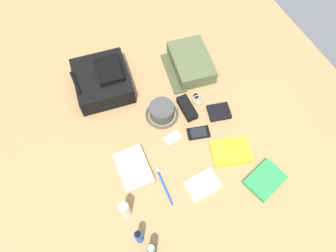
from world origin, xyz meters
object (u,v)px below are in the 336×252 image
cell_phone (198,133)px  toothbrush (163,183)px  shampoo_bottle (152,250)px  wristwatch (198,99)px  folded_towel (134,169)px  toiletry_pouch (190,63)px  travel_guidebook (231,152)px  backpack (103,80)px  media_player (173,138)px  bucket_hat (162,112)px  wallet (219,112)px  toothpaste_tube (125,210)px  sunglasses_case (187,108)px  deodorant_spray (139,237)px  paperback_novel (265,180)px

cell_phone → toothbrush: bearing=121.2°
shampoo_bottle → wristwatch: size_ratio=1.86×
folded_towel → toiletry_pouch: bearing=-50.2°
toiletry_pouch → travel_guidebook: 0.55m
backpack → folded_towel: 0.51m
cell_phone → media_player: bearing=77.0°
bucket_hat → wallet: 0.29m
toothpaste_tube → cell_phone: 0.52m
folded_towel → sunglasses_case: size_ratio=1.43×
cell_phone → wallet: bearing=-68.5°
travel_guidebook → folded_towel: folded_towel is taller
backpack → travel_guidebook: 0.75m
cell_phone → sunglasses_case: 0.15m
toiletry_pouch → toothpaste_tube: 0.86m
deodorant_spray → sunglasses_case: 0.67m
cell_phone → wallet: (0.06, -0.15, 0.01)m
deodorant_spray → backpack: bearing=-9.3°
backpack → bucket_hat: backpack is taller
toiletry_pouch → shampoo_bottle: shampoo_bottle is taller
toiletry_pouch → folded_towel: (-0.43, 0.51, -0.02)m
toothpaste_tube → wallet: toothpaste_tube is taller
folded_towel → sunglasses_case: (0.19, -0.37, 0.00)m
toiletry_pouch → bucket_hat: bearing=128.3°
backpack → shampoo_bottle: 0.88m
travel_guidebook → sunglasses_case: (0.30, 0.08, 0.01)m
paperback_novel → media_player: (0.38, 0.29, -0.01)m
toothpaste_tube → wristwatch: bearing=-54.7°
backpack → paperback_novel: backpack is taller
shampoo_bottle → toothbrush: shampoo_bottle is taller
travel_guidebook → media_player: (0.19, 0.22, -0.01)m
shampoo_bottle → sunglasses_case: size_ratio=0.94×
deodorant_spray → cell_phone: (0.34, -0.46, -0.06)m
toothpaste_tube → wallet: bearing=-65.9°
backpack → wristwatch: (-0.29, -0.41, -0.05)m
toiletry_pouch → bucket_hat: 0.34m
deodorant_spray → folded_towel: bearing=-17.5°
travel_guidebook → backpack: bearing=33.9°
cell_phone → toothbrush: (-0.16, 0.27, -0.00)m
toothpaste_tube → wristwatch: 0.69m
backpack → paperback_novel: size_ratio=1.68×
shampoo_bottle → media_player: 0.53m
wristwatch → folded_towel: folded_towel is taller
wallet → folded_towel: folded_towel is taller
toiletry_pouch → wallet: bearing=179.7°
folded_towel → sunglasses_case: sunglasses_case is taller
backpack → media_player: size_ratio=3.66×
paperback_novel → sunglasses_case: size_ratio=1.43×
deodorant_spray → shampoo_bottle: bearing=-158.7°
backpack → wristwatch: bearing=-124.9°
wallet → cell_phone: bearing=125.4°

